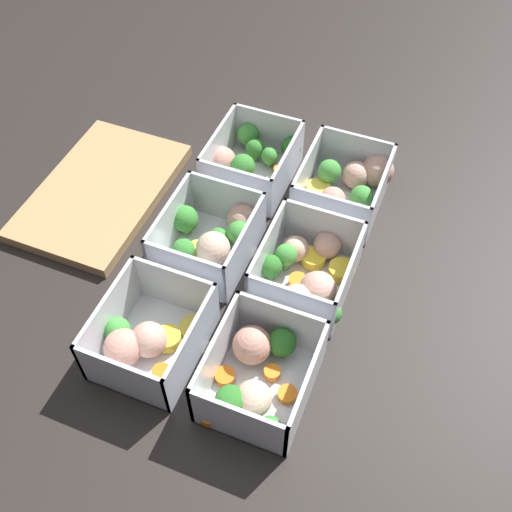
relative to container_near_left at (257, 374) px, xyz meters
name	(u,v)px	position (x,y,z in m)	size (l,w,h in m)	color
ground_plane	(256,268)	(0.17, 0.07, -0.03)	(4.00, 4.00, 0.00)	#282321
container_near_left	(257,374)	(0.00, 0.00, 0.00)	(0.15, 0.12, 0.08)	silver
container_near_center	(307,275)	(0.17, -0.01, 0.00)	(0.16, 0.13, 0.08)	silver
container_near_right	(349,184)	(0.35, -0.01, 0.00)	(0.17, 0.14, 0.08)	silver
container_far_left	(145,338)	(-0.01, 0.15, 0.00)	(0.15, 0.12, 0.08)	silver
container_far_center	(214,236)	(0.18, 0.14, 0.00)	(0.16, 0.13, 0.08)	silver
container_far_right	(250,160)	(0.35, 0.15, 0.00)	(0.16, 0.14, 0.08)	silver
cutting_board	(101,191)	(0.21, 0.35, -0.02)	(0.28, 0.18, 0.02)	tan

